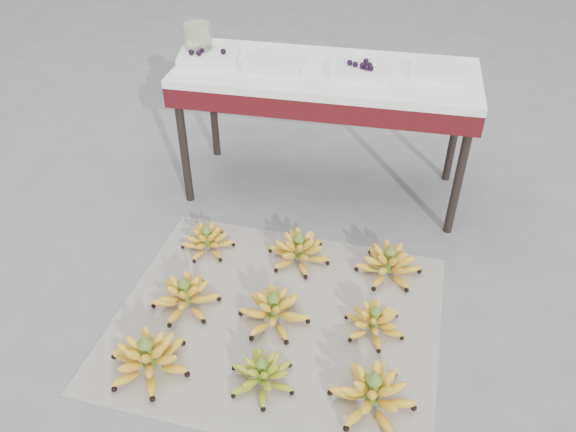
% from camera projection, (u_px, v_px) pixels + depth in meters
% --- Properties ---
extents(ground, '(60.00, 60.00, 0.00)m').
position_uv_depth(ground, '(246.00, 324.00, 2.19)').
color(ground, slate).
rests_on(ground, ground).
extents(newspaper_mat, '(1.31, 1.12, 0.01)m').
position_uv_depth(newspaper_mat, '(277.00, 320.00, 2.20)').
color(newspaper_mat, white).
rests_on(newspaper_mat, ground).
extents(bunch_front_left, '(0.39, 0.39, 0.18)m').
position_uv_depth(bunch_front_left, '(148.00, 358.00, 1.98)').
color(bunch_front_left, yellow).
rests_on(bunch_front_left, newspaper_mat).
extents(bunch_front_center, '(0.31, 0.31, 0.14)m').
position_uv_depth(bunch_front_center, '(262.00, 374.00, 1.93)').
color(bunch_front_center, olive).
rests_on(bunch_front_center, newspaper_mat).
extents(bunch_front_right, '(0.29, 0.29, 0.18)m').
position_uv_depth(bunch_front_right, '(372.00, 393.00, 1.86)').
color(bunch_front_right, yellow).
rests_on(bunch_front_right, newspaper_mat).
extents(bunch_mid_left, '(0.33, 0.33, 0.16)m').
position_uv_depth(bunch_mid_left, '(185.00, 296.00, 2.23)').
color(bunch_mid_left, yellow).
rests_on(bunch_mid_left, newspaper_mat).
extents(bunch_mid_center, '(0.35, 0.35, 0.17)m').
position_uv_depth(bunch_mid_center, '(274.00, 311.00, 2.16)').
color(bunch_mid_center, yellow).
rests_on(bunch_mid_center, newspaper_mat).
extents(bunch_mid_right, '(0.30, 0.30, 0.14)m').
position_uv_depth(bunch_mid_right, '(374.00, 322.00, 2.13)').
color(bunch_mid_right, yellow).
rests_on(bunch_mid_right, newspaper_mat).
extents(bunch_back_left, '(0.24, 0.24, 0.14)m').
position_uv_depth(bunch_back_left, '(208.00, 241.00, 2.51)').
color(bunch_back_left, yellow).
rests_on(bunch_back_left, newspaper_mat).
extents(bunch_back_center, '(0.35, 0.35, 0.16)m').
position_uv_depth(bunch_back_center, '(299.00, 250.00, 2.44)').
color(bunch_back_center, yellow).
rests_on(bunch_back_center, newspaper_mat).
extents(bunch_back_right, '(0.32, 0.32, 0.17)m').
position_uv_depth(bunch_back_right, '(389.00, 264.00, 2.37)').
color(bunch_back_right, yellow).
rests_on(bunch_back_right, newspaper_mat).
extents(vendor_table, '(1.37, 0.55, 0.66)m').
position_uv_depth(vendor_table, '(326.00, 84.00, 2.58)').
color(vendor_table, black).
rests_on(vendor_table, ground).
extents(tray_far_left, '(0.30, 0.24, 0.07)m').
position_uv_depth(tray_far_left, '(209.00, 57.00, 2.58)').
color(tray_far_left, silver).
rests_on(tray_far_left, vendor_table).
extents(tray_left, '(0.26, 0.19, 0.04)m').
position_uv_depth(tray_left, '(275.00, 64.00, 2.53)').
color(tray_left, silver).
rests_on(tray_left, vendor_table).
extents(tray_right, '(0.27, 0.21, 0.07)m').
position_uv_depth(tray_right, '(360.00, 70.00, 2.47)').
color(tray_right, silver).
rests_on(tray_right, vendor_table).
extents(tray_far_right, '(0.24, 0.18, 0.04)m').
position_uv_depth(tray_far_right, '(438.00, 71.00, 2.46)').
color(tray_far_right, silver).
rests_on(tray_far_right, vendor_table).
extents(glass_jar, '(0.14, 0.14, 0.16)m').
position_uv_depth(glass_jar, '(198.00, 41.00, 2.59)').
color(glass_jar, beige).
rests_on(glass_jar, vendor_table).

